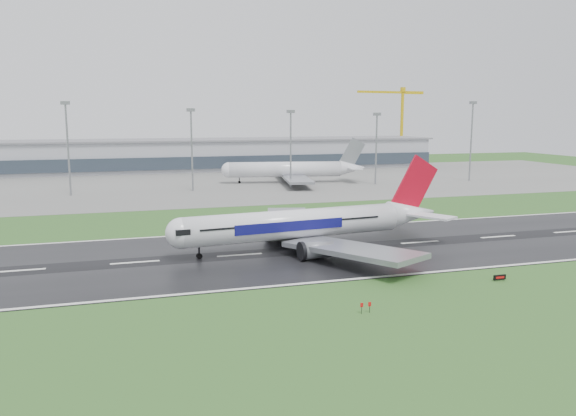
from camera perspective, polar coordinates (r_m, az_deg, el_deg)
name	(u,v)px	position (r m, az deg, el deg)	size (l,w,h in m)	color
ground	(334,249)	(116.62, 4.73, -4.16)	(520.00, 520.00, 0.00)	#28531E
runway	(334,248)	(116.61, 4.73, -4.14)	(400.00, 45.00, 0.10)	black
apron	(226,182)	(235.86, -6.32, 2.65)	(400.00, 130.00, 0.08)	slate
terminal	(205,155)	(294.21, -8.44, 5.37)	(240.00, 36.00, 15.00)	#94969F
main_airliner	(313,205)	(115.16, 2.53, 0.27)	(60.58, 57.69, 17.88)	white
parked_airliner	(291,161)	(231.32, 0.34, 4.81)	(60.86, 56.66, 17.84)	silver
tower_crane	(402,125)	(346.00, 11.54, 8.30)	(45.06, 2.46, 44.47)	gold
runway_sign	(500,278)	(100.35, 20.80, -6.67)	(2.30, 0.26, 1.04)	black
floodmast_1	(68,151)	(206.72, -21.54, 5.46)	(0.64, 0.64, 31.17)	gray
floodmast_2	(192,152)	(207.45, -9.79, 5.68)	(0.64, 0.64, 28.96)	gray
floodmast_3	(291,151)	(215.18, 0.28, 5.87)	(0.64, 0.64, 28.51)	gray
floodmast_4	(376,150)	(228.18, 8.99, 5.84)	(0.64, 0.64, 27.56)	gray
floodmast_5	(471,143)	(250.10, 18.19, 6.33)	(0.64, 0.64, 32.36)	gray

